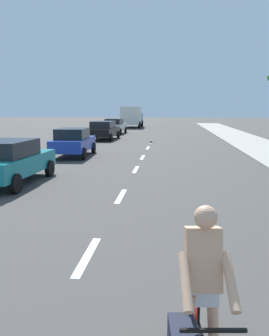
% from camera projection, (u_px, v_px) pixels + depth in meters
% --- Properties ---
extents(ground_plane, '(160.00, 160.00, 0.00)m').
position_uv_depth(ground_plane, '(142.00, 159.00, 19.32)').
color(ground_plane, '#423F3D').
extents(lane_stripe_2, '(0.16, 1.80, 0.01)m').
position_uv_depth(lane_stripe_2, '(87.00, 256.00, 6.65)').
color(lane_stripe_2, white).
rests_on(lane_stripe_2, ground).
extents(lane_stripe_3, '(0.16, 1.80, 0.01)m').
position_uv_depth(lane_stripe_3, '(121.00, 196.00, 11.15)').
color(lane_stripe_3, white).
rests_on(lane_stripe_3, ground).
extents(lane_stripe_4, '(0.16, 1.80, 0.01)m').
position_uv_depth(lane_stripe_4, '(136.00, 169.00, 15.95)').
color(lane_stripe_4, white).
rests_on(lane_stripe_4, ground).
extents(lane_stripe_5, '(0.16, 1.80, 0.01)m').
position_uv_depth(lane_stripe_5, '(143.00, 157.00, 19.79)').
color(lane_stripe_5, white).
rests_on(lane_stripe_5, ground).
extents(lane_stripe_6, '(0.16, 1.80, 0.01)m').
position_uv_depth(lane_stripe_6, '(148.00, 148.00, 24.44)').
color(lane_stripe_6, white).
rests_on(lane_stripe_6, ground).
extents(lane_stripe_7, '(0.16, 1.80, 0.01)m').
position_uv_depth(lane_stripe_7, '(151.00, 142.00, 28.84)').
color(lane_stripe_7, white).
rests_on(lane_stripe_7, ground).
extents(lane_stripe_8, '(0.16, 1.80, 0.01)m').
position_uv_depth(lane_stripe_8, '(151.00, 142.00, 28.54)').
color(lane_stripe_8, white).
rests_on(lane_stripe_8, ground).
extents(cyclist, '(0.66, 1.71, 1.82)m').
position_uv_depth(cyclist, '(198.00, 309.00, 3.41)').
color(cyclist, black).
rests_on(cyclist, ground).
extents(parked_car_teal, '(2.14, 4.40, 1.57)m').
position_uv_depth(parked_car_teal, '(9.00, 160.00, 12.86)').
color(parked_car_teal, '#14727A').
rests_on(parked_car_teal, ground).
extents(parked_car_blue, '(2.02, 4.19, 1.57)m').
position_uv_depth(parked_car_blue, '(73.00, 141.00, 20.10)').
color(parked_car_blue, '#1E389E').
rests_on(parked_car_blue, ground).
extents(parked_car_black, '(2.28, 4.67, 1.57)m').
position_uv_depth(parked_car_black, '(103.00, 130.00, 30.54)').
color(parked_car_black, black).
rests_on(parked_car_black, ground).
extents(parked_car_silver, '(2.12, 4.26, 1.57)m').
position_uv_depth(parked_car_silver, '(115.00, 126.00, 37.28)').
color(parked_car_silver, '#B7BABF').
rests_on(parked_car_silver, ground).
extents(delivery_truck, '(2.73, 6.26, 2.80)m').
position_uv_depth(delivery_truck, '(132.00, 116.00, 48.96)').
color(delivery_truck, '#23478C').
rests_on(delivery_truck, ground).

